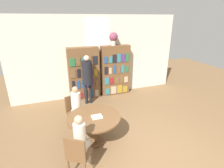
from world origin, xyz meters
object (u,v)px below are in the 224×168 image
Objects in this scene: chair_near_camera at (78,153)px; chair_left_side at (74,110)px; librarian_standing at (87,75)px; reading_table at (94,121)px; bookshelf_left at (84,74)px; seated_reader_right at (81,139)px; flower_vase at (113,38)px; bookshelf_right at (115,70)px; seated_reader_left at (77,106)px.

chair_near_camera and chair_left_side have the same top height.
reading_table is at bearing -99.03° from librarian_standing.
librarian_standing is at bearing -87.71° from bookshelf_left.
chair_left_side is 0.73× the size of seated_reader_right.
chair_left_side is 1.52m from librarian_standing.
librarian_standing reaches higher than chair_near_camera.
reading_table is at bearing -119.15° from flower_vase.
flower_vase is at bearing -156.49° from chair_left_side.
flower_vase is 0.52× the size of chair_left_side.
reading_table is 1.38× the size of chair_near_camera.
bookshelf_left is at bearing 92.29° from librarian_standing.
bookshelf_right reaches higher than reading_table.
flower_vase is at bearing 176.32° from bookshelf_right.
chair_left_side is 0.73× the size of seated_reader_left.
bookshelf_left is at bearing -127.62° from seated_reader_left.
chair_near_camera is (-2.01, -3.45, -1.70)m from flower_vase.
bookshelf_left reaches higher than reading_table.
reading_table is at bearing 90.00° from seated_reader_right.
chair_left_side is (-0.66, -1.74, -0.45)m from bookshelf_left.
reading_table is (-0.32, -2.64, -0.34)m from bookshelf_left.
reading_table is 2.22m from librarian_standing.
flower_vase is 3.04m from chair_left_side.
flower_vase is at bearing 0.24° from bookshelf_left.
bookshelf_right is 2.13× the size of chair_left_side.
seated_reader_left is at bearing 117.08° from seated_reader_right.
chair_near_camera is 1.00× the size of chair_left_side.
chair_near_camera is at bearing -103.88° from bookshelf_left.
bookshelf_right is 2.13× the size of chair_near_camera.
bookshelf_right reaches higher than chair_left_side.
seated_reader_right is 2.92m from librarian_standing.
seated_reader_right reaches higher than seated_reader_left.
flower_vase reaches higher than seated_reader_right.
seated_reader_left is (0.26, 1.53, 0.19)m from chair_near_camera.
bookshelf_left is 1.56× the size of seated_reader_right.
flower_vase reaches higher than chair_near_camera.
chair_left_side is at bearing -90.00° from seated_reader_left.
bookshelf_right is 1.56× the size of seated_reader_right.
flower_vase is (1.16, 0.00, 1.24)m from bookshelf_left.
reading_table is at bearing 90.00° from chair_left_side.
flower_vase is at bearing 93.51° from seated_reader_right.
bookshelf_right is at bearing -3.68° from flower_vase.
seated_reader_left reaches higher than chair_left_side.
bookshelf_right is at bearing -157.71° from chair_left_side.
reading_table is 1.01× the size of seated_reader_left.
flower_vase is 0.38× the size of seated_reader_right.
flower_vase is (-0.07, 0.00, 1.25)m from bookshelf_right.
chair_left_side is at bearing -137.27° from bookshelf_right.
bookshelf_right is 1.11× the size of librarian_standing.
seated_reader_right is at bearing -123.56° from reading_table.
bookshelf_right is at bearing 0.00° from bookshelf_left.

